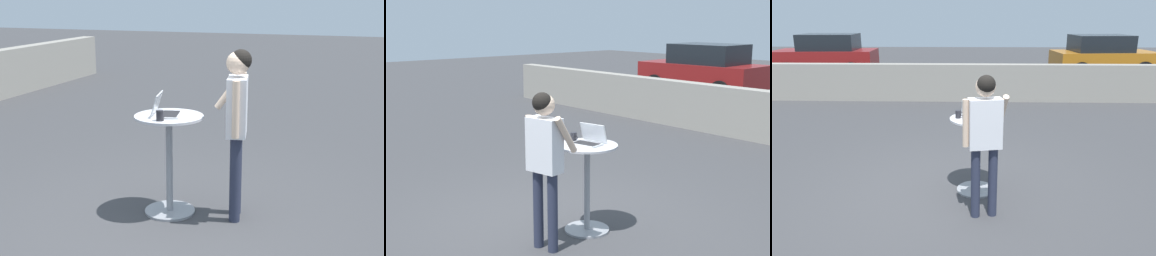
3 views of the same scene
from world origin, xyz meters
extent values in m
plane|color=#3D3D3F|center=(0.00, 0.00, 0.00)|extent=(50.00, 50.00, 0.00)
cube|color=gray|center=(0.00, 5.96, 0.52)|extent=(17.89, 0.35, 1.04)
cylinder|color=gray|center=(0.38, 0.20, 0.01)|extent=(0.53, 0.53, 0.03)
cylinder|color=gray|center=(0.38, 0.20, 0.52)|extent=(0.07, 0.07, 1.00)
cylinder|color=#B7B7BC|center=(0.38, 0.20, 1.03)|extent=(0.71, 0.71, 0.02)
cube|color=silver|center=(0.38, 0.19, 1.05)|extent=(0.38, 0.28, 0.02)
cube|color=black|center=(0.38, 0.19, 1.06)|extent=(0.33, 0.23, 0.00)
cube|color=silver|center=(0.35, 0.32, 1.17)|extent=(0.35, 0.14, 0.21)
cube|color=white|center=(0.35, 0.32, 1.17)|extent=(0.32, 0.12, 0.19)
cylinder|color=#232328|center=(0.14, 0.20, 1.10)|extent=(0.07, 0.07, 0.10)
torus|color=#232328|center=(0.19, 0.20, 1.10)|extent=(0.05, 0.01, 0.05)
cylinder|color=#282D42|center=(0.37, -0.50, 0.44)|extent=(0.11, 0.11, 0.88)
cylinder|color=#282D42|center=(0.57, -0.46, 0.44)|extent=(0.11, 0.11, 0.88)
cube|color=silver|center=(0.47, -0.48, 1.17)|extent=(0.41, 0.26, 0.58)
sphere|color=beige|center=(0.47, -0.48, 1.59)|extent=(0.23, 0.23, 0.23)
sphere|color=black|center=(0.48, -0.51, 1.62)|extent=(0.21, 0.21, 0.21)
cylinder|color=beige|center=(0.25, -0.52, 1.18)|extent=(0.07, 0.07, 0.55)
cylinder|color=beige|center=(0.68, -0.36, 1.29)|extent=(0.13, 0.33, 0.42)
cube|color=#B76B19|center=(5.40, 10.46, 0.66)|extent=(4.02, 2.21, 0.68)
cube|color=black|center=(5.21, 10.45, 1.31)|extent=(2.26, 1.83, 0.63)
cylinder|color=black|center=(6.52, 11.46, 0.35)|extent=(0.72, 0.28, 0.71)
cylinder|color=black|center=(6.67, 9.68, 0.35)|extent=(0.72, 0.28, 0.71)
cylinder|color=black|center=(4.13, 11.25, 0.35)|extent=(0.72, 0.28, 0.71)
cylinder|color=black|center=(4.28, 9.47, 0.35)|extent=(0.72, 0.28, 0.71)
cube|color=maroon|center=(-5.69, 10.55, 0.65)|extent=(4.02, 2.04, 0.74)
cube|color=black|center=(-5.49, 10.56, 1.33)|extent=(2.25, 1.71, 0.62)
cylinder|color=black|center=(-6.85, 9.62, 0.32)|extent=(0.65, 0.26, 0.63)
cylinder|color=black|center=(-6.95, 11.33, 0.32)|extent=(0.65, 0.26, 0.63)
cylinder|color=black|center=(-4.42, 9.76, 0.32)|extent=(0.65, 0.26, 0.63)
cylinder|color=black|center=(-4.52, 11.47, 0.32)|extent=(0.65, 0.26, 0.63)
camera|label=1|loc=(-4.52, -1.72, 2.25)|focal=50.00mm
camera|label=2|loc=(4.83, -3.75, 2.48)|focal=50.00mm
camera|label=3|loc=(0.36, -4.56, 2.34)|focal=35.00mm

